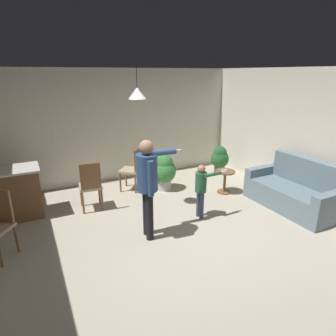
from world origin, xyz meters
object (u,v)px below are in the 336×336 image
at_px(potted_plant_corner, 220,158).
at_px(person_child, 201,185).
at_px(person_adult, 148,179).
at_px(couch_floral, 293,192).
at_px(dining_chair_by_counter, 133,168).
at_px(dining_chair_near_wall, 91,184).
at_px(side_table_by_couch, 225,179).
at_px(potted_plant_by_wall, 164,170).
at_px(spare_remote_on_table, 224,170).
at_px(kitchen_counter, 5,195).

bearing_deg(potted_plant_corner, person_child, -134.39).
bearing_deg(person_adult, couch_floral, 90.25).
bearing_deg(dining_chair_by_counter, dining_chair_near_wall, 157.88).
bearing_deg(dining_chair_near_wall, dining_chair_by_counter, 34.00).
distance_m(couch_floral, person_child, 1.97).
distance_m(side_table_by_couch, dining_chair_near_wall, 2.91).
xyz_separation_m(person_adult, potted_plant_by_wall, (1.11, 1.70, -0.56)).
relative_size(side_table_by_couch, potted_plant_corner, 0.71).
distance_m(side_table_by_couch, person_adult, 2.51).
distance_m(dining_chair_near_wall, potted_plant_by_wall, 1.76).
bearing_deg(couch_floral, dining_chair_near_wall, 64.60).
bearing_deg(person_child, side_table_by_couch, 120.73).
xyz_separation_m(person_adult, spare_remote_on_table, (2.22, 0.92, -0.48)).
xyz_separation_m(side_table_by_couch, potted_plant_by_wall, (-1.13, 0.79, 0.14)).
relative_size(person_child, spare_remote_on_table, 7.97).
relative_size(person_adult, spare_remote_on_table, 12.63).
bearing_deg(dining_chair_by_counter, potted_plant_by_wall, -74.14).
xyz_separation_m(dining_chair_by_counter, dining_chair_near_wall, (-1.09, -0.59, 0.00)).
bearing_deg(couch_floral, potted_plant_corner, 0.91).
bearing_deg(potted_plant_by_wall, dining_chair_by_counter, 156.37).
relative_size(dining_chair_near_wall, spare_remote_on_table, 7.69).
bearing_deg(dining_chair_near_wall, spare_remote_on_table, -3.88).
relative_size(person_adult, person_child, 1.58).
bearing_deg(side_table_by_couch, spare_remote_on_table, 146.25).
distance_m(person_adult, person_child, 1.19).
xyz_separation_m(dining_chair_by_counter, spare_remote_on_table, (1.75, -1.06, -0.01)).
height_order(dining_chair_by_counter, dining_chair_near_wall, same).
relative_size(kitchen_counter, side_table_by_couch, 2.42).
relative_size(potted_plant_corner, spare_remote_on_table, 5.66).
xyz_separation_m(couch_floral, potted_plant_corner, (-0.05, 2.36, 0.07)).
height_order(person_child, potted_plant_by_wall, person_child).
bearing_deg(dining_chair_by_counter, potted_plant_corner, -48.89).
relative_size(couch_floral, kitchen_counter, 1.43).
bearing_deg(person_child, potted_plant_by_wall, 177.82).
relative_size(side_table_by_couch, dining_chair_near_wall, 0.52).
height_order(kitchen_counter, side_table_by_couch, kitchen_counter).
distance_m(side_table_by_couch, dining_chair_by_counter, 2.09).
xyz_separation_m(couch_floral, side_table_by_couch, (-0.77, 1.21, -0.00)).
bearing_deg(kitchen_counter, person_child, -26.10).
xyz_separation_m(kitchen_counter, potted_plant_corner, (5.05, 0.30, -0.07)).
distance_m(person_child, dining_chair_near_wall, 2.13).
xyz_separation_m(person_adult, dining_chair_near_wall, (-0.62, 1.39, -0.47)).
distance_m(couch_floral, spare_remote_on_table, 1.47).
height_order(dining_chair_near_wall, spare_remote_on_table, dining_chair_near_wall).
bearing_deg(dining_chair_near_wall, couch_floral, -19.48).
bearing_deg(spare_remote_on_table, dining_chair_by_counter, 148.73).
distance_m(person_child, potted_plant_corner, 2.64).
bearing_deg(couch_floral, dining_chair_by_counter, 47.68).
relative_size(side_table_by_couch, person_child, 0.50).
bearing_deg(kitchen_counter, dining_chair_by_counter, 5.20).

